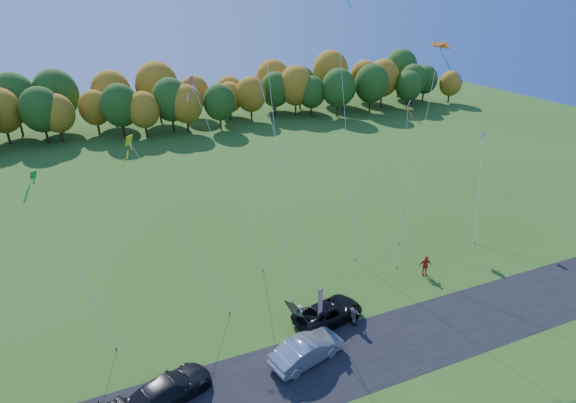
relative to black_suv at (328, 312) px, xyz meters
name	(u,v)px	position (x,y,z in m)	size (l,w,h in m)	color
ground	(320,321)	(-0.57, 0.15, -0.74)	(160.00, 160.00, 0.00)	#2C5115
asphalt_strip	(347,359)	(-0.57, -3.85, -0.74)	(90.00, 6.00, 0.01)	black
tree_line	(181,129)	(-0.57, 55.15, -0.74)	(116.00, 12.00, 10.00)	#1E4711
black_suv	(328,312)	(0.00, 0.00, 0.00)	(2.46, 5.33, 1.48)	black
silver_sedan	(307,350)	(-3.01, -2.90, 0.09)	(1.77, 5.08, 1.67)	#B7B6BB
dark_truck_a	(168,390)	(-11.77, -2.69, 0.04)	(2.19, 5.38, 1.56)	black
person_tailgate_a	(300,316)	(-2.16, 0.13, 0.22)	(0.70, 0.46, 1.93)	silver
person_tailgate_b	(355,313)	(1.61, -0.96, 0.14)	(0.85, 0.66, 1.76)	gray
person_east	(425,265)	(10.19, 2.11, 0.17)	(1.06, 0.44, 1.82)	red
feather_flag	(320,305)	(-1.03, -0.63, 1.43)	(0.45, 0.24, 3.57)	#999999
kite_delta_blue	(264,98)	(-1.49, 8.44, 13.82)	(6.04, 12.50, 30.16)	#4C3F33
kite_parafoil_orange	(344,110)	(7.49, 12.26, 11.30)	(4.77, 12.38, 24.35)	#4C3F33
kite_delta_red	(276,141)	(-0.82, 7.92, 10.63)	(2.71, 10.85, 22.88)	#4C3F33
kite_parafoil_rainbow	(419,153)	(12.35, 7.31, 8.10)	(9.10, 7.47, 18.08)	#4C3F33
kite_diamond_yellow	(180,228)	(-8.84, 6.48, 5.48)	(5.56, 6.57, 12.97)	#4C3F33
kite_diamond_green	(76,265)	(-15.76, 4.60, 5.21)	(3.24, 4.08, 12.17)	#4C3F33
kite_diamond_white	(404,171)	(13.64, 10.77, 5.05)	(5.38, 7.69, 12.19)	#4C3F33
kite_diamond_pink	(228,176)	(-3.90, 11.27, 6.98)	(3.97, 7.20, 15.82)	#4C3F33
kite_diamond_blue_low	(479,187)	(19.92, 7.08, 3.74)	(4.49, 5.62, 9.39)	#4C3F33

